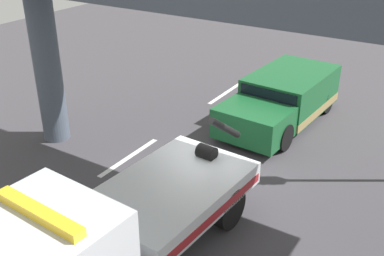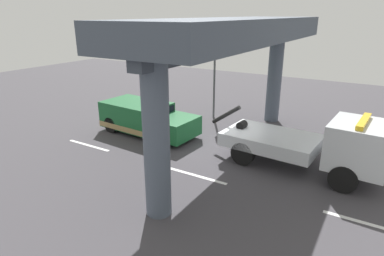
# 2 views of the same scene
# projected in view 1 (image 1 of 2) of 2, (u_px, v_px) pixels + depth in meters

# --- Properties ---
(ground_plane) EXTENTS (60.00, 40.00, 0.10)m
(ground_plane) POSITION_uv_depth(u_px,v_px,m) (212.00, 187.00, 12.18)
(ground_plane) COLOR #423F44
(lane_stripe_west) EXTENTS (2.60, 0.16, 0.01)m
(lane_stripe_west) POSITION_uv_depth(u_px,v_px,m) (226.00, 93.00, 18.05)
(lane_stripe_west) COLOR silver
(lane_stripe_west) RESTS_ON ground
(lane_stripe_mid) EXTENTS (2.60, 0.16, 0.01)m
(lane_stripe_mid) POSITION_uv_depth(u_px,v_px,m) (129.00, 157.00, 13.50)
(lane_stripe_mid) COLOR silver
(lane_stripe_mid) RESTS_ON ground
(tow_truck_white) EXTENTS (7.31, 2.76, 2.46)m
(tow_truck_white) POSITION_uv_depth(u_px,v_px,m) (109.00, 227.00, 8.70)
(tow_truck_white) COLOR silver
(tow_truck_white) RESTS_ON ground
(towed_van_green) EXTENTS (5.32, 2.50, 1.58)m
(towed_van_green) POSITION_uv_depth(u_px,v_px,m) (283.00, 99.00, 15.44)
(towed_van_green) COLOR #195B2D
(towed_van_green) RESTS_ON ground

